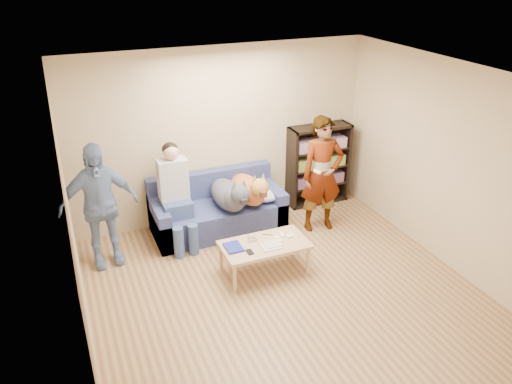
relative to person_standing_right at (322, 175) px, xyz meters
name	(u,v)px	position (x,y,z in m)	size (l,w,h in m)	color
ground	(296,306)	(-1.17, -1.54, -0.86)	(5.00, 5.00, 0.00)	brown
ceiling	(305,85)	(-1.17, -1.54, 1.74)	(5.00, 5.00, 0.00)	white
wall_back	(222,135)	(-1.17, 0.96, 0.44)	(4.50, 4.50, 0.00)	tan
wall_front	(479,375)	(-1.17, -4.04, 0.44)	(4.50, 4.50, 0.00)	tan
wall_left	(76,252)	(-3.42, -1.54, 0.44)	(5.00, 5.00, 0.00)	tan
wall_right	(465,175)	(1.08, -1.54, 0.44)	(5.00, 5.00, 0.00)	tan
blanket	(266,195)	(-0.72, 0.36, -0.36)	(0.43, 0.36, 0.15)	#ACACB1
person_standing_right	(322,175)	(0.00, 0.00, 0.00)	(0.63, 0.41, 1.72)	gray
person_standing_left	(99,206)	(-3.07, 0.27, -0.02)	(0.99, 0.41, 1.68)	#7995C1
held_controller	(317,172)	(-0.20, -0.20, 0.16)	(0.04, 0.12, 0.03)	white
notebook_blue	(233,247)	(-1.62, -0.69, -0.43)	(0.20, 0.26, 0.03)	navy
papers	(271,246)	(-1.17, -0.84, -0.43)	(0.26, 0.20, 0.01)	silver
magazine	(273,244)	(-1.14, -0.82, -0.42)	(0.22, 0.17, 0.01)	beige
camera_silver	(252,239)	(-1.34, -0.62, -0.41)	(0.11, 0.06, 0.05)	#B5B4B9
controller_a	(281,234)	(-0.94, -0.64, -0.42)	(0.04, 0.13, 0.03)	white
controller_b	(290,236)	(-0.86, -0.72, -0.42)	(0.09, 0.06, 0.03)	white
headphone_cup_a	(280,240)	(-1.02, -0.76, -0.43)	(0.07, 0.07, 0.02)	white
headphone_cup_b	(277,237)	(-1.02, -0.68, -0.43)	(0.07, 0.07, 0.02)	white
pen_orange	(268,250)	(-1.24, -0.90, -0.43)	(0.01, 0.01, 0.14)	orange
pen_black	(268,235)	(-1.10, -0.56, -0.43)	(0.01, 0.01, 0.14)	black
wallet	(250,252)	(-1.47, -0.86, -0.43)	(0.07, 0.12, 0.01)	black
sofa	(217,211)	(-1.42, 0.56, -0.58)	(1.90, 0.85, 0.82)	#515B93
person_seated	(175,192)	(-2.04, 0.43, -0.09)	(0.40, 0.73, 1.47)	#39547F
dog_gray	(230,195)	(-1.30, 0.30, -0.22)	(0.42, 1.25, 0.60)	#494A53
dog_tan	(250,190)	(-0.97, 0.37, -0.22)	(0.42, 1.17, 0.60)	#BA6639
coffee_table	(265,247)	(-1.22, -0.74, -0.49)	(1.10, 0.60, 0.42)	tan
bookshelf	(318,163)	(0.38, 0.79, -0.18)	(1.00, 0.34, 1.30)	black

